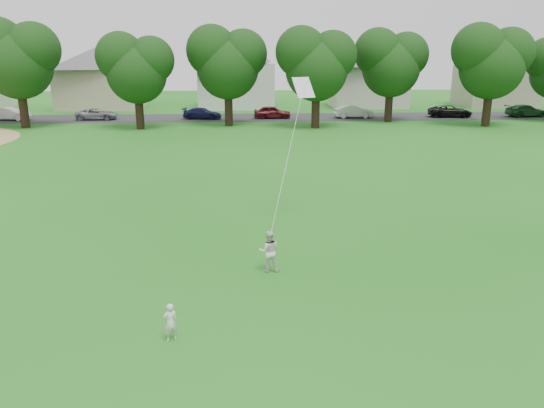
{
  "coord_description": "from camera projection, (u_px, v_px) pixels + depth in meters",
  "views": [
    {
      "loc": [
        0.48,
        -13.25,
        6.76
      ],
      "look_at": [
        1.37,
        2.0,
        2.3
      ],
      "focal_mm": 35.0,
      "sensor_mm": 36.0,
      "label": 1
    }
  ],
  "objects": [
    {
      "name": "house_row",
      "position": [
        230.0,
        69.0,
        63.08
      ],
      "size": [
        76.59,
        13.57,
        9.6
      ],
      "color": "silver",
      "rests_on": "ground"
    },
    {
      "name": "parked_cars",
      "position": [
        266.0,
        112.0,
        53.86
      ],
      "size": [
        64.37,
        2.53,
        1.28
      ],
      "color": "black",
      "rests_on": "ground"
    },
    {
      "name": "street",
      "position": [
        236.0,
        118.0,
        54.82
      ],
      "size": [
        90.0,
        7.0,
        0.01
      ],
      "primitive_type": "cube",
      "color": "#2D2D30",
      "rests_on": "ground"
    },
    {
      "name": "tree_row",
      "position": [
        253.0,
        59.0,
        47.38
      ],
      "size": [
        80.98,
        9.2,
        9.78
      ],
      "color": "black",
      "rests_on": "ground"
    },
    {
      "name": "ground",
      "position": [
        226.0,
        305.0,
        14.57
      ],
      "size": [
        160.0,
        160.0,
        0.0
      ],
      "primitive_type": "plane",
      "color": "#196016",
      "rests_on": "ground"
    },
    {
      "name": "kite",
      "position": [
        288.0,
        157.0,
        18.44
      ],
      "size": [
        1.35,
        3.01,
        6.94
      ],
      "color": "silver",
      "rests_on": "ground"
    },
    {
      "name": "older_boy",
      "position": [
        269.0,
        251.0,
        16.65
      ],
      "size": [
        0.66,
        0.52,
        1.34
      ],
      "primitive_type": "imported",
      "rotation": [
        0.0,
        0.0,
        3.16
      ],
      "color": "silver",
      "rests_on": "ground"
    },
    {
      "name": "toddler",
      "position": [
        170.0,
        322.0,
        12.69
      ],
      "size": [
        0.42,
        0.36,
        0.97
      ],
      "primitive_type": "imported",
      "rotation": [
        0.0,
        0.0,
        3.56
      ],
      "color": "silver",
      "rests_on": "ground"
    }
  ]
}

